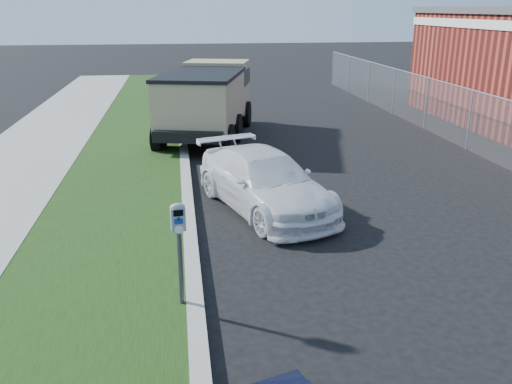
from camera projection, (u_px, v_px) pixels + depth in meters
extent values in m
plane|color=black|center=(345.00, 262.00, 9.27)|extent=(120.00, 120.00, 0.00)
cube|color=gray|center=(189.00, 223.00, 10.76)|extent=(0.25, 50.00, 0.15)
cube|color=black|center=(107.00, 228.00, 10.55)|extent=(3.00, 50.00, 0.13)
plane|color=slate|center=(470.00, 120.00, 16.34)|extent=(0.00, 30.00, 30.00)
cylinder|color=#989CA5|center=(474.00, 90.00, 16.05)|extent=(0.04, 30.00, 0.04)
cylinder|color=#989CA5|center=(470.00, 120.00, 16.34)|extent=(0.06, 0.06, 1.80)
cylinder|color=#989CA5|center=(426.00, 104.00, 19.15)|extent=(0.06, 0.06, 1.80)
cylinder|color=#989CA5|center=(394.00, 92.00, 21.96)|extent=(0.06, 0.06, 1.80)
cylinder|color=#989CA5|center=(369.00, 82.00, 24.77)|extent=(0.06, 0.06, 1.80)
cylinder|color=#989CA5|center=(349.00, 74.00, 27.59)|extent=(0.06, 0.06, 1.80)
cylinder|color=#989CA5|center=(333.00, 68.00, 30.40)|extent=(0.06, 0.06, 1.80)
cube|color=silver|center=(509.00, 26.00, 16.61)|extent=(0.06, 14.00, 0.30)
cylinder|color=#3F4247|center=(180.00, 267.00, 7.56)|extent=(0.08, 0.08, 1.09)
cube|color=gray|center=(178.00, 219.00, 7.33)|extent=(0.21, 0.15, 0.33)
ellipsoid|color=gray|center=(177.00, 208.00, 7.27)|extent=(0.22, 0.16, 0.12)
cube|color=black|center=(178.00, 213.00, 7.23)|extent=(0.13, 0.02, 0.09)
cube|color=#0D3399|center=(179.00, 221.00, 7.27)|extent=(0.12, 0.02, 0.08)
cylinder|color=silver|center=(179.00, 230.00, 7.31)|extent=(0.12, 0.02, 0.12)
cube|color=#3F4247|center=(179.00, 219.00, 7.26)|extent=(0.04, 0.01, 0.05)
imported|color=white|center=(264.00, 180.00, 11.60)|extent=(3.01, 4.58, 1.23)
cube|color=black|center=(207.00, 118.00, 17.90)|extent=(3.41, 6.15, 0.32)
cube|color=#92825E|center=(218.00, 87.00, 19.63)|extent=(2.48, 2.13, 1.82)
cube|color=black|center=(217.00, 76.00, 19.51)|extent=(2.52, 2.15, 0.55)
cube|color=#92825E|center=(202.00, 99.00, 16.97)|extent=(3.08, 4.25, 1.46)
cube|color=black|center=(201.00, 75.00, 16.73)|extent=(3.19, 4.36, 0.11)
cube|color=black|center=(222.00, 105.00, 20.71)|extent=(2.15, 0.68, 0.27)
cylinder|color=black|center=(190.00, 113.00, 19.96)|extent=(0.51, 0.95, 0.91)
cylinder|color=black|center=(246.00, 114.00, 19.74)|extent=(0.51, 0.95, 0.91)
cylinder|color=black|center=(173.00, 126.00, 17.65)|extent=(0.51, 0.95, 0.91)
cylinder|color=black|center=(236.00, 128.00, 17.43)|extent=(0.51, 0.95, 0.91)
cylinder|color=black|center=(159.00, 138.00, 16.11)|extent=(0.51, 0.95, 0.91)
cylinder|color=black|center=(228.00, 140.00, 15.89)|extent=(0.51, 0.95, 0.91)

